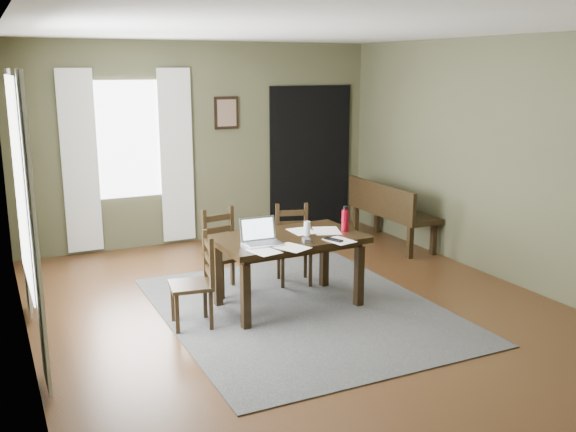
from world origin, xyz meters
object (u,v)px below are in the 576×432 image
chair_back_left (225,252)px  chair_back_right (294,245)px  dining_table (288,245)px  chair_end (196,282)px  water_bottle (345,220)px  laptop (260,237)px  bench (389,208)px

chair_back_left → chair_back_right: 0.80m
dining_table → chair_back_left: size_ratio=1.66×
chair_end → water_bottle: 1.65m
chair_end → laptop: laptop is taller
laptop → chair_end: bearing=179.0°
laptop → water_bottle: size_ratio=1.39×
dining_table → bench: size_ratio=0.97×
bench → laptop: size_ratio=4.17×
chair_back_left → water_bottle: size_ratio=3.42×
chair_back_right → bench: bearing=41.2°
chair_back_left → water_bottle: 1.34m
laptop → water_bottle: 0.96m
chair_back_right → water_bottle: (0.23, -0.71, 0.42)m
chair_end → bench: size_ratio=0.57×
chair_back_left → bench: (2.63, 0.79, 0.07)m
water_bottle → dining_table: bearing=173.3°
water_bottle → chair_back_left: bearing=143.9°
dining_table → water_bottle: bearing=-9.1°
chair_back_right → chair_end: bearing=-135.1°
bench → dining_table: bearing=123.8°
chair_back_left → bench: bearing=6.6°
chair_back_right → water_bottle: water_bottle is taller
chair_back_left → laptop: (0.07, -0.81, 0.35)m
bench → chair_end: bearing=116.1°
water_bottle → chair_back_right: bearing=108.1°
chair_back_left → chair_back_right: size_ratio=1.03×
bench → water_bottle: bearing=134.0°
water_bottle → bench: bearing=44.0°
chair_back_right → laptop: 1.12m
chair_back_right → bench: (1.83, 0.83, 0.08)m
bench → chair_back_left: bearing=106.8°
chair_back_right → chair_back_left: bearing=-166.1°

